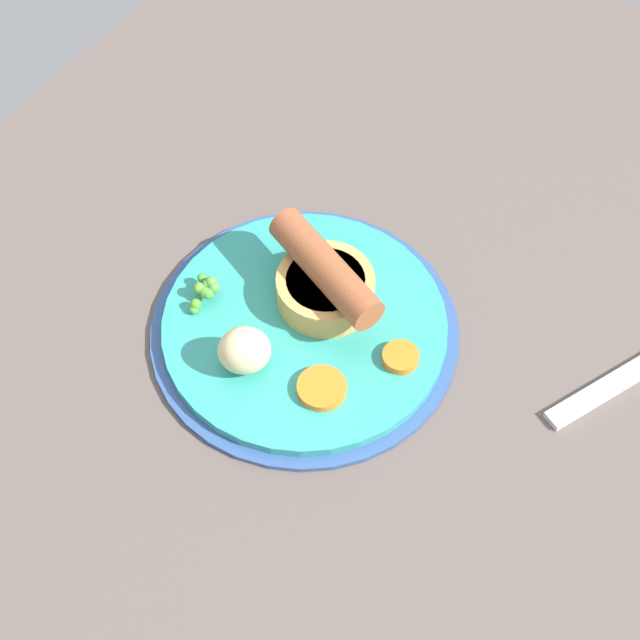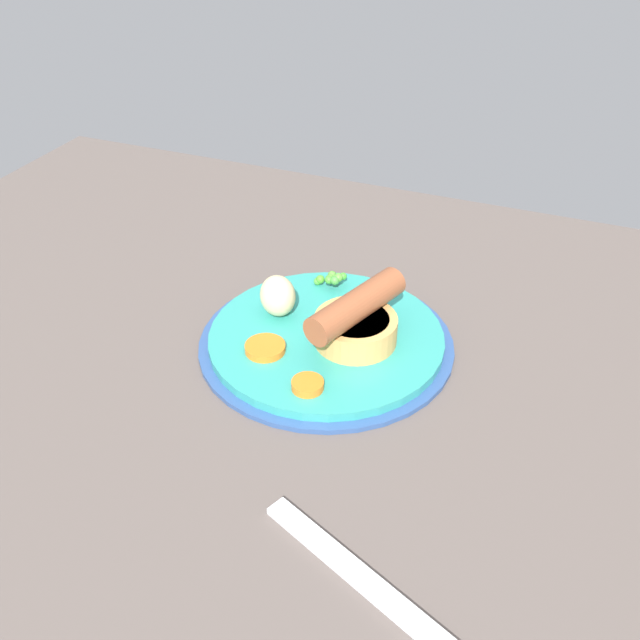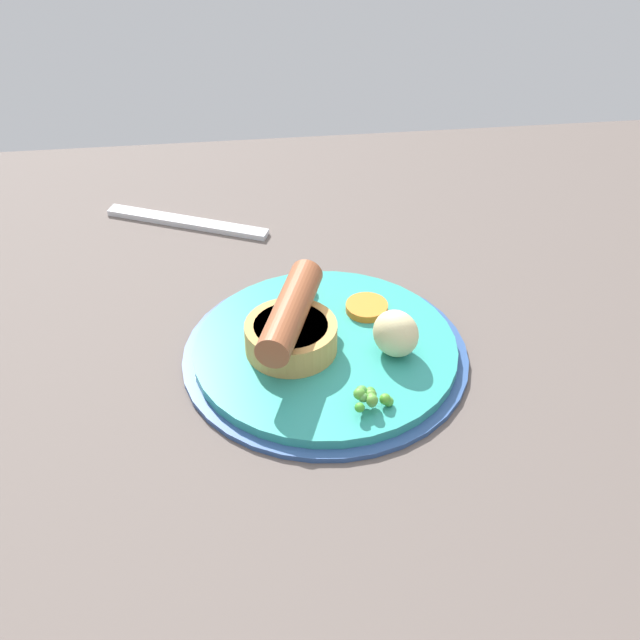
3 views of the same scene
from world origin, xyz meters
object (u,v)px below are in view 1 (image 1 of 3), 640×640
Objects in this scene: fork at (640,368)px; sausage_pudding at (325,281)px; potato_chunk_0 at (244,350)px; carrot_slice_0 at (322,388)px; carrot_slice_3 at (400,357)px; dinner_plate at (305,329)px; pea_pile at (206,290)px.

sausage_pudding is at bearing -45.74° from fork.
potato_chunk_0 is 6.53cm from carrot_slice_0.
carrot_slice_3 is (1.52, 8.11, -1.94)cm from sausage_pudding.
sausage_pudding is 8.47cm from carrot_slice_3.
potato_chunk_0 reaches higher than carrot_slice_0.
sausage_pudding reaches higher than potato_chunk_0.
carrot_slice_0 is (4.31, 4.64, 1.19)cm from dinner_plate.
dinner_plate reaches higher than fork.
pea_pile is 7.32cm from potato_chunk_0.
dinner_plate is at bearing -132.89° from carrot_slice_0.
carrot_slice_0 is (1.86, 12.57, -0.76)cm from pea_pile.
sausage_pudding reaches higher than carrot_slice_0.
carrot_slice_0 is 6.70cm from carrot_slice_3.
sausage_pudding is (-2.96, -0.03, 3.16)cm from dinner_plate.
fork is at bearing 114.75° from pea_pile.
carrot_slice_3 is (-5.75, 3.44, 0.03)cm from carrot_slice_0.
pea_pile reaches higher than carrot_slice_0.
sausage_pudding is 8.86cm from carrot_slice_0.
carrot_slice_0 reaches higher than fork.
carrot_slice_0 is 25.15cm from fork.
potato_chunk_0 reaches higher than carrot_slice_3.
dinner_plate is 6.50× the size of carrot_slice_0.
dinner_plate is 4.33cm from sausage_pudding.
sausage_pudding is 0.65× the size of fork.
carrot_slice_0 is at bearing 81.61° from pea_pile.
fork is (-10.67, 15.56, -1.49)cm from carrot_slice_3.
pea_pile is (5.41, -7.91, -1.21)cm from sausage_pudding.
carrot_slice_3 is at bearing -170.97° from sausage_pudding.
potato_chunk_0 is 31.00cm from fork.
dinner_plate is 6.44cm from carrot_slice_0.
potato_chunk_0 is 1.09× the size of carrot_slice_0.
dinner_plate is 6.63cm from potato_chunk_0.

